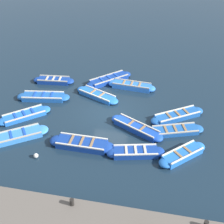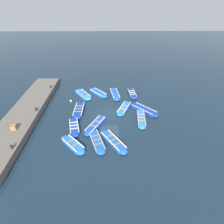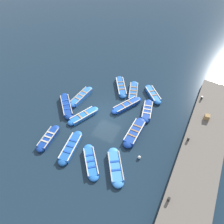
% 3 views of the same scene
% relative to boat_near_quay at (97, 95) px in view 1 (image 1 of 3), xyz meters
% --- Properties ---
extents(ground_plane, '(120.00, 120.00, 0.00)m').
position_rel_boat_near_quay_xyz_m(ground_plane, '(-1.89, -1.22, -0.16)').
color(ground_plane, '#162838').
extents(boat_near_quay, '(2.12, 3.52, 0.37)m').
position_rel_boat_near_quay_xyz_m(boat_near_quay, '(0.00, 0.00, 0.00)').
color(boat_near_quay, blue).
rests_on(boat_near_quay, ground).
extents(boat_far_corner, '(1.95, 3.68, 0.35)m').
position_rel_boat_near_quay_xyz_m(boat_far_corner, '(-2.98, -5.63, -0.01)').
color(boat_far_corner, '#1E59AD').
rests_on(boat_far_corner, ground).
extents(boat_stern_in, '(1.03, 3.65, 0.46)m').
position_rel_boat_near_quay_xyz_m(boat_stern_in, '(1.68, -2.26, 0.04)').
color(boat_stern_in, blue).
rests_on(boat_stern_in, ground).
extents(boat_end_of_row, '(1.41, 3.85, 0.41)m').
position_rel_boat_near_quay_xyz_m(boat_end_of_row, '(-1.01, 3.71, 0.02)').
color(boat_end_of_row, '#1E59AD').
rests_on(boat_end_of_row, ground).
extents(boat_outer_right, '(1.53, 3.40, 0.41)m').
position_rel_boat_near_quay_xyz_m(boat_outer_right, '(-5.39, -3.51, 0.02)').
color(boat_outer_right, navy).
rests_on(boat_outer_right, ground).
extents(boat_bow_out, '(2.74, 3.63, 0.41)m').
position_rel_boat_near_quay_xyz_m(boat_bow_out, '(-1.43, -5.72, 0.02)').
color(boat_bow_out, '#1E59AD').
rests_on(boat_bow_out, ground).
extents(boat_centre, '(3.27, 3.39, 0.42)m').
position_rel_boat_near_quay_xyz_m(boat_centre, '(2.31, -0.40, 0.02)').
color(boat_centre, navy).
rests_on(boat_centre, ground).
extents(boat_tucked, '(1.03, 3.88, 0.46)m').
position_rel_boat_near_quay_xyz_m(boat_tucked, '(-5.33, -0.35, 0.04)').
color(boat_tucked, navy).
rests_on(boat_tucked, ground).
extents(boat_outer_left, '(1.08, 3.23, 0.39)m').
position_rel_boat_near_quay_xyz_m(boat_outer_left, '(1.36, 3.78, 0.01)').
color(boat_outer_left, navy).
rests_on(boat_outer_left, ground).
extents(boat_broadside, '(2.82, 3.56, 0.40)m').
position_rel_boat_near_quay_xyz_m(boat_broadside, '(-5.33, 3.62, 0.01)').
color(boat_broadside, '#3884E0').
rests_on(boat_broadside, ground).
extents(boat_inner_gap, '(2.91, 3.25, 0.36)m').
position_rel_boat_near_quay_xyz_m(boat_inner_gap, '(-3.31, 4.13, -0.01)').
color(boat_inner_gap, blue).
rests_on(boat_inner_gap, ground).
extents(boat_mid_row, '(2.34, 3.65, 0.42)m').
position_rel_boat_near_quay_xyz_m(boat_mid_row, '(-3.22, -3.27, 0.03)').
color(boat_mid_row, '#1947B7').
rests_on(boat_mid_row, ground).
extents(boat_drifting, '(2.76, 2.84, 0.43)m').
position_rel_boat_near_quay_xyz_m(boat_drifting, '(-5.08, -6.10, 0.03)').
color(boat_drifting, blue).
rests_on(boat_drifting, ground).
extents(bollard_north, '(0.20, 0.20, 0.35)m').
position_rel_boat_near_quay_xyz_m(bollard_north, '(-9.91, -7.04, 0.74)').
color(bollard_north, black).
rests_on(bollard_north, quay_wall).
extents(bollard_mid_north, '(0.20, 0.20, 0.35)m').
position_rel_boat_near_quay_xyz_m(bollard_mid_north, '(-9.91, -1.22, 0.74)').
color(bollard_mid_north, black).
rests_on(bollard_mid_north, quay_wall).
extents(buoy_orange_near, '(0.28, 0.28, 0.28)m').
position_rel_boat_near_quay_xyz_m(buoy_orange_near, '(-6.71, 1.92, -0.02)').
color(buoy_orange_near, silver).
rests_on(buoy_orange_near, ground).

